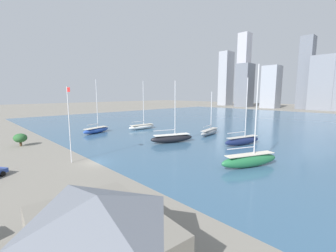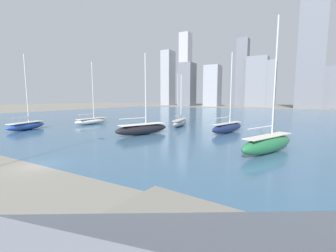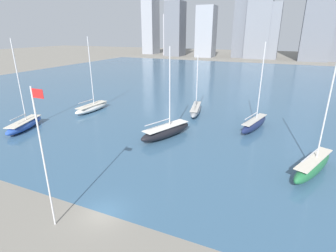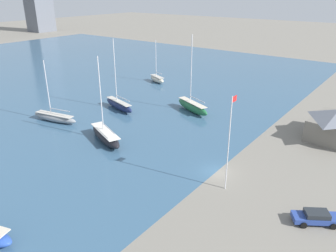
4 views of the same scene
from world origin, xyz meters
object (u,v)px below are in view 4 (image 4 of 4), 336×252
Objects in this scene: flag_pole at (229,141)px; sailboat_black at (105,135)px; sailboat_navy at (119,105)px; sailboat_gray at (55,117)px; sailboat_green at (192,106)px; parked_sedan_blue at (316,217)px; sailboat_cream at (157,79)px; boat_shed at (336,124)px.

flag_pole is 0.88× the size of sailboat_black.
sailboat_black is at bearing -128.27° from sailboat_navy.
sailboat_green is at bearing -53.29° from sailboat_gray.
flag_pole is 0.85× the size of sailboat_navy.
sailboat_navy is 15.73m from sailboat_green.
sailboat_green is at bearing 41.69° from flag_pole.
flag_pole is at bearing 55.73° from parked_sedan_blue.
sailboat_black is 39.08m from sailboat_cream.
sailboat_black is (-24.52, 30.72, -1.62)m from boat_shed.
sailboat_black is 1.26× the size of sailboat_cream.
flag_pole is at bearing 168.65° from boat_shed.
sailboat_green reaches higher than sailboat_cream.
sailboat_navy reaches higher than sailboat_gray.
sailboat_navy is at bearing 58.55° from sailboat_black.
sailboat_gray reaches higher than parked_sedan_blue.
sailboat_black reaches higher than boat_shed.
flag_pole is 29.54m from sailboat_green.
sailboat_cream is (35.70, 40.13, -5.81)m from flag_pole.
sailboat_cream is at bearing 78.74° from sailboat_green.
sailboat_navy is (13.32, 32.63, -5.70)m from flag_pole.
sailboat_cream is (10.63, 47.80, -1.71)m from boat_shed.
flag_pole is at bearing -69.67° from sailboat_black.
sailboat_gray is (-24.29, 45.35, -1.80)m from boat_shed.
sailboat_navy is at bearing 67.80° from flag_pole.
boat_shed reaches higher than parked_sedan_blue.
sailboat_green reaches higher than sailboat_black.
sailboat_gray is at bearing 172.92° from sailboat_navy.
sailboat_black is at bearing -132.18° from sailboat_cream.
sailboat_cream is at bearing 21.56° from parked_sedan_blue.
sailboat_black is at bearing -102.83° from sailboat_gray.
sailboat_cream is at bearing -7.92° from sailboat_gray.
parked_sedan_blue is (-13.47, -43.83, -0.28)m from sailboat_navy.
sailboat_black is at bearing -167.38° from sailboat_green.
sailboat_green is 1.32× the size of sailboat_gray.
sailboat_green is at bearing 11.59° from sailboat_black.
boat_shed is 0.86× the size of sailboat_gray.
sailboat_green reaches higher than sailboat_navy.
sailboat_green is at bearing 102.86° from boat_shed.
boat_shed is at bearing -29.72° from sailboat_black.
flag_pole is 0.80× the size of sailboat_green.
sailboat_green is 1.39× the size of sailboat_cream.
parked_sedan_blue is (-0.92, -48.88, -0.08)m from sailboat_gray.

